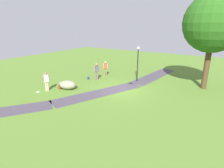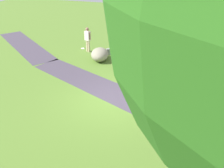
{
  "view_description": "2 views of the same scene",
  "coord_description": "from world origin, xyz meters",
  "px_view_note": "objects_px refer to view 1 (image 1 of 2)",
  "views": [
    {
      "loc": [
        13.18,
        7.3,
        5.44
      ],
      "look_at": [
        1.84,
        0.1,
        1.1
      ],
      "focal_mm": 29.34,
      "sensor_mm": 36.0,
      "label": 1
    },
    {
      "loc": [
        -2.92,
        8.84,
        5.91
      ],
      "look_at": [
        0.04,
        0.03,
        0.85
      ],
      "focal_mm": 38.02,
      "sensor_mm": 36.0,
      "label": 2
    }
  ],
  "objects_px": {
    "lawn_boulder": "(68,85)",
    "man_near_boulder": "(105,67)",
    "handbag_on_grass": "(88,78)",
    "backpack_by_boulder": "(61,84)",
    "large_shade_tree": "(214,23)",
    "woman_with_handbag": "(97,70)",
    "passerby_on_path": "(46,80)",
    "spare_backpack_on_lawn": "(60,87)",
    "frisbee_on_grass": "(38,92)",
    "lamp_post": "(138,60)"
  },
  "relations": [
    {
      "from": "lamp_post",
      "to": "lawn_boulder",
      "type": "xyz_separation_m",
      "value": [
        5.64,
        -4.08,
        -1.74
      ]
    },
    {
      "from": "lawn_boulder",
      "to": "handbag_on_grass",
      "type": "relative_size",
      "value": 4.97
    },
    {
      "from": "woman_with_handbag",
      "to": "man_near_boulder",
      "type": "height_order",
      "value": "woman_with_handbag"
    },
    {
      "from": "large_shade_tree",
      "to": "lawn_boulder",
      "type": "bearing_deg",
      "value": -56.73
    },
    {
      "from": "passerby_on_path",
      "to": "frisbee_on_grass",
      "type": "height_order",
      "value": "passerby_on_path"
    },
    {
      "from": "lawn_boulder",
      "to": "spare_backpack_on_lawn",
      "type": "relative_size",
      "value": 4.39
    },
    {
      "from": "passerby_on_path",
      "to": "handbag_on_grass",
      "type": "height_order",
      "value": "passerby_on_path"
    },
    {
      "from": "woman_with_handbag",
      "to": "backpack_by_boulder",
      "type": "xyz_separation_m",
      "value": [
        3.52,
        -1.57,
        -0.83
      ]
    },
    {
      "from": "lawn_boulder",
      "to": "frisbee_on_grass",
      "type": "distance_m",
      "value": 2.55
    },
    {
      "from": "passerby_on_path",
      "to": "spare_backpack_on_lawn",
      "type": "height_order",
      "value": "passerby_on_path"
    },
    {
      "from": "lawn_boulder",
      "to": "backpack_by_boulder",
      "type": "xyz_separation_m",
      "value": [
        -0.18,
        -1.15,
        -0.2
      ]
    },
    {
      "from": "large_shade_tree",
      "to": "woman_with_handbag",
      "type": "bearing_deg",
      "value": -73.1
    },
    {
      "from": "handbag_on_grass",
      "to": "man_near_boulder",
      "type": "bearing_deg",
      "value": 163.17
    },
    {
      "from": "large_shade_tree",
      "to": "frisbee_on_grass",
      "type": "height_order",
      "value": "large_shade_tree"
    },
    {
      "from": "handbag_on_grass",
      "to": "backpack_by_boulder",
      "type": "distance_m",
      "value": 3.24
    },
    {
      "from": "handbag_on_grass",
      "to": "spare_backpack_on_lawn",
      "type": "bearing_deg",
      "value": -2.34
    },
    {
      "from": "large_shade_tree",
      "to": "passerby_on_path",
      "type": "height_order",
      "value": "large_shade_tree"
    },
    {
      "from": "passerby_on_path",
      "to": "spare_backpack_on_lawn",
      "type": "distance_m",
      "value": 1.37
    },
    {
      "from": "passerby_on_path",
      "to": "backpack_by_boulder",
      "type": "xyz_separation_m",
      "value": [
        -1.5,
        0.02,
        -0.79
      ]
    },
    {
      "from": "large_shade_tree",
      "to": "lawn_boulder",
      "type": "distance_m",
      "value": 13.2
    },
    {
      "from": "man_near_boulder",
      "to": "spare_backpack_on_lawn",
      "type": "bearing_deg",
      "value": -7.91
    },
    {
      "from": "backpack_by_boulder",
      "to": "spare_backpack_on_lawn",
      "type": "xyz_separation_m",
      "value": [
        0.55,
        0.57,
        0.0
      ]
    },
    {
      "from": "lawn_boulder",
      "to": "handbag_on_grass",
      "type": "height_order",
      "value": "lawn_boulder"
    },
    {
      "from": "woman_with_handbag",
      "to": "backpack_by_boulder",
      "type": "height_order",
      "value": "woman_with_handbag"
    },
    {
      "from": "lamp_post",
      "to": "spare_backpack_on_lawn",
      "type": "relative_size",
      "value": 8.6
    },
    {
      "from": "woman_with_handbag",
      "to": "backpack_by_boulder",
      "type": "distance_m",
      "value": 3.94
    },
    {
      "from": "lamp_post",
      "to": "handbag_on_grass",
      "type": "bearing_deg",
      "value": -62.93
    },
    {
      "from": "lawn_boulder",
      "to": "man_near_boulder",
      "type": "bearing_deg",
      "value": 177.48
    },
    {
      "from": "lawn_boulder",
      "to": "backpack_by_boulder",
      "type": "relative_size",
      "value": 4.39
    },
    {
      "from": "backpack_by_boulder",
      "to": "handbag_on_grass",
      "type": "bearing_deg",
      "value": 167.16
    },
    {
      "from": "lamp_post",
      "to": "passerby_on_path",
      "type": "height_order",
      "value": "lamp_post"
    },
    {
      "from": "spare_backpack_on_lawn",
      "to": "frisbee_on_grass",
      "type": "xyz_separation_m",
      "value": [
        1.58,
        -1.04,
        -0.18
      ]
    },
    {
      "from": "woman_with_handbag",
      "to": "passerby_on_path",
      "type": "height_order",
      "value": "woman_with_handbag"
    },
    {
      "from": "lamp_post",
      "to": "large_shade_tree",
      "type": "bearing_deg",
      "value": 99.51
    },
    {
      "from": "handbag_on_grass",
      "to": "frisbee_on_grass",
      "type": "bearing_deg",
      "value": -12.67
    },
    {
      "from": "large_shade_tree",
      "to": "spare_backpack_on_lawn",
      "type": "bearing_deg",
      "value": -56.79
    },
    {
      "from": "large_shade_tree",
      "to": "man_near_boulder",
      "type": "bearing_deg",
      "value": -83.67
    },
    {
      "from": "lamp_post",
      "to": "spare_backpack_on_lawn",
      "type": "distance_m",
      "value": 7.84
    },
    {
      "from": "man_near_boulder",
      "to": "backpack_by_boulder",
      "type": "height_order",
      "value": "man_near_boulder"
    },
    {
      "from": "man_near_boulder",
      "to": "handbag_on_grass",
      "type": "xyz_separation_m",
      "value": [
        2.22,
        -0.67,
        -0.8
      ]
    },
    {
      "from": "lawn_boulder",
      "to": "frisbee_on_grass",
      "type": "bearing_deg",
      "value": -39.72
    },
    {
      "from": "lawn_boulder",
      "to": "woman_with_handbag",
      "type": "height_order",
      "value": "woman_with_handbag"
    },
    {
      "from": "lamp_post",
      "to": "woman_with_handbag",
      "type": "distance_m",
      "value": 4.28
    },
    {
      "from": "handbag_on_grass",
      "to": "backpack_by_boulder",
      "type": "xyz_separation_m",
      "value": [
        3.15,
        -0.72,
        0.05
      ]
    },
    {
      "from": "lamp_post",
      "to": "frisbee_on_grass",
      "type": "distance_m",
      "value": 9.72
    },
    {
      "from": "man_near_boulder",
      "to": "backpack_by_boulder",
      "type": "xyz_separation_m",
      "value": [
        5.37,
        -1.39,
        -0.75
      ]
    },
    {
      "from": "large_shade_tree",
      "to": "backpack_by_boulder",
      "type": "bearing_deg",
      "value": -60.17
    },
    {
      "from": "spare_backpack_on_lawn",
      "to": "man_near_boulder",
      "type": "bearing_deg",
      "value": 172.09
    },
    {
      "from": "large_shade_tree",
      "to": "frisbee_on_grass",
      "type": "xyz_separation_m",
      "value": [
        8.6,
        -11.76,
        -5.57
      ]
    },
    {
      "from": "large_shade_tree",
      "to": "passerby_on_path",
      "type": "relative_size",
      "value": 4.73
    }
  ]
}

